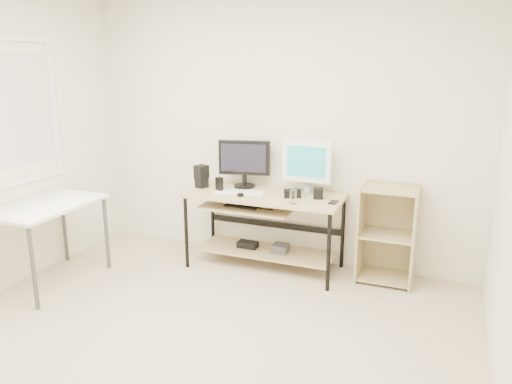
{
  "coord_description": "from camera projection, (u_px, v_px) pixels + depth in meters",
  "views": [
    {
      "loc": [
        1.64,
        -2.65,
        1.98
      ],
      "look_at": [
        0.05,
        1.3,
        0.86
      ],
      "focal_mm": 35.0,
      "sensor_mm": 36.0,
      "label": 1
    }
  ],
  "objects": [
    {
      "name": "room",
      "position": [
        156.0,
        167.0,
        3.23
      ],
      "size": [
        4.01,
        4.01,
        2.62
      ],
      "color": "#C4B397",
      "rests_on": "ground"
    },
    {
      "name": "desk",
      "position": [
        262.0,
        215.0,
        4.84
      ],
      "size": [
        1.5,
        0.65,
        0.75
      ],
      "color": "tan",
      "rests_on": "ground"
    },
    {
      "name": "side_table",
      "position": [
        47.0,
        213.0,
        4.45
      ],
      "size": [
        0.6,
        1.0,
        0.75
      ],
      "color": "white",
      "rests_on": "ground"
    },
    {
      "name": "shelf_unit",
      "position": [
        388.0,
        233.0,
        4.58
      ],
      "size": [
        0.5,
        0.4,
        0.9
      ],
      "color": "tan",
      "rests_on": "ground"
    },
    {
      "name": "black_monitor",
      "position": [
        244.0,
        161.0,
        4.97
      ],
      "size": [
        0.52,
        0.21,
        0.47
      ],
      "rotation": [
        0.0,
        0.0,
        0.21
      ],
      "color": "black",
      "rests_on": "desk"
    },
    {
      "name": "white_imac",
      "position": [
        307.0,
        163.0,
        4.73
      ],
      "size": [
        0.48,
        0.15,
        0.52
      ],
      "rotation": [
        0.0,
        0.0,
        -0.07
      ],
      "color": "silver",
      "rests_on": "desk"
    },
    {
      "name": "keyboard",
      "position": [
        240.0,
        192.0,
        4.81
      ],
      "size": [
        0.49,
        0.23,
        0.02
      ],
      "primitive_type": "cube",
      "rotation": [
        0.0,
        0.0,
        0.21
      ],
      "color": "white",
      "rests_on": "desk"
    },
    {
      "name": "mouse",
      "position": [
        287.0,
        195.0,
        4.68
      ],
      "size": [
        0.06,
        0.1,
        0.03
      ],
      "primitive_type": "ellipsoid",
      "rotation": [
        0.0,
        0.0,
        0.0
      ],
      "color": "#B5B5BB",
      "rests_on": "desk"
    },
    {
      "name": "center_speaker",
      "position": [
        292.0,
        193.0,
        4.64
      ],
      "size": [
        0.17,
        0.13,
        0.08
      ],
      "primitive_type": "cube",
      "rotation": [
        0.0,
        0.0,
        0.44
      ],
      "color": "black",
      "rests_on": "desk"
    },
    {
      "name": "speaker_left",
      "position": [
        201.0,
        176.0,
        4.99
      ],
      "size": [
        0.15,
        0.15,
        0.23
      ],
      "rotation": [
        0.0,
        0.0,
        -0.41
      ],
      "color": "black",
      "rests_on": "desk"
    },
    {
      "name": "speaker_right",
      "position": [
        318.0,
        193.0,
        4.6
      ],
      "size": [
        0.1,
        0.1,
        0.1
      ],
      "primitive_type": "cube",
      "rotation": [
        0.0,
        0.0,
        0.21
      ],
      "color": "black",
      "rests_on": "desk"
    },
    {
      "name": "audio_controller",
      "position": [
        219.0,
        185.0,
        4.84
      ],
      "size": [
        0.08,
        0.07,
        0.14
      ],
      "primitive_type": "cube",
      "rotation": [
        0.0,
        0.0,
        -0.4
      ],
      "color": "black",
      "rests_on": "desk"
    },
    {
      "name": "volume_puck",
      "position": [
        240.0,
        195.0,
        4.68
      ],
      "size": [
        0.07,
        0.07,
        0.03
      ],
      "primitive_type": "cylinder",
      "rotation": [
        0.0,
        0.0,
        0.06
      ],
      "color": "black",
      "rests_on": "desk"
    },
    {
      "name": "smartphone",
      "position": [
        333.0,
        202.0,
        4.47
      ],
      "size": [
        0.08,
        0.13,
        0.01
      ],
      "primitive_type": "cube",
      "rotation": [
        0.0,
        0.0,
        -0.08
      ],
      "color": "black",
      "rests_on": "desk"
    },
    {
      "name": "coaster",
      "position": [
        293.0,
        204.0,
        4.44
      ],
      "size": [
        0.09,
        0.09,
        0.01
      ],
      "primitive_type": "cylinder",
      "rotation": [
        0.0,
        0.0,
        -0.24
      ],
      "color": "#A6714B",
      "rests_on": "desk"
    },
    {
      "name": "drinking_glass",
      "position": [
        293.0,
        197.0,
        4.42
      ],
      "size": [
        0.07,
        0.07,
        0.12
      ],
      "primitive_type": "cylinder",
      "rotation": [
        0.0,
        0.0,
        -0.24
      ],
      "color": "white",
      "rests_on": "coaster"
    }
  ]
}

